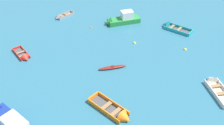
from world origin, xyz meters
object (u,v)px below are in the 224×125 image
at_px(rowboat_white_midfield_left, 215,86).
at_px(mooring_buoy_between_boats_right, 185,50).
at_px(rowboat_red_back_row_right, 24,57).
at_px(mooring_buoy_outer_edge, 91,28).
at_px(rowboat_orange_back_row_center, 118,114).
at_px(motor_launch_green_far_left, 122,20).
at_px(kayak_maroon_midfield_right, 112,67).
at_px(motor_launch_deep_blue_far_back, 10,125).
at_px(mooring_buoy_between_boats_left, 134,43).
at_px(rowboat_turquoise_back_row_left, 170,27).
at_px(rowboat_grey_cluster_inner, 61,17).

xyz_separation_m(rowboat_white_midfield_left, mooring_buoy_between_boats_right, (-0.83, 6.88, -0.20)).
bearing_deg(mooring_buoy_between_boats_right, rowboat_red_back_row_right, -179.11).
relative_size(rowboat_white_midfield_left, mooring_buoy_between_boats_right, 12.06).
height_order(rowboat_red_back_row_right, rowboat_white_midfield_left, rowboat_white_midfield_left).
bearing_deg(mooring_buoy_outer_edge, rowboat_orange_back_row_center, -82.10).
bearing_deg(rowboat_red_back_row_right, motor_launch_green_far_left, 32.43).
relative_size(kayak_maroon_midfield_right, mooring_buoy_outer_edge, 10.95).
relative_size(motor_launch_deep_blue_far_back, mooring_buoy_outer_edge, 20.47).
distance_m(mooring_buoy_outer_edge, mooring_buoy_between_boats_left, 7.11).
bearing_deg(rowboat_turquoise_back_row_left, rowboat_grey_cluster_inner, 164.61).
height_order(motor_launch_deep_blue_far_back, mooring_buoy_between_boats_right, motor_launch_deep_blue_far_back).
xyz_separation_m(rowboat_orange_back_row_center, rowboat_turquoise_back_row_left, (8.73, 15.37, -0.00)).
distance_m(rowboat_red_back_row_right, mooring_buoy_between_boats_left, 13.47).
distance_m(motor_launch_deep_blue_far_back, motor_launch_green_far_left, 21.39).
bearing_deg(kayak_maroon_midfield_right, mooring_buoy_outer_edge, 103.42).
bearing_deg(motor_launch_deep_blue_far_back, mooring_buoy_between_boats_right, 30.91).
height_order(rowboat_turquoise_back_row_left, mooring_buoy_between_boats_left, rowboat_turquoise_back_row_left).
relative_size(rowboat_red_back_row_right, rowboat_white_midfield_left, 0.72).
relative_size(kayak_maroon_midfield_right, mooring_buoy_between_boats_right, 8.24).
distance_m(rowboat_grey_cluster_inner, motor_launch_green_far_left, 9.10).
bearing_deg(mooring_buoy_between_boats_left, rowboat_white_midfield_left, -52.28).
distance_m(rowboat_red_back_row_right, motor_launch_green_far_left, 14.47).
distance_m(rowboat_red_back_row_right, rowboat_orange_back_row_center, 13.92).
bearing_deg(mooring_buoy_outer_edge, rowboat_red_back_row_right, -139.20).
bearing_deg(mooring_buoy_outer_edge, motor_launch_green_far_left, 12.94).
bearing_deg(rowboat_orange_back_row_center, mooring_buoy_outer_edge, 97.90).
bearing_deg(rowboat_red_back_row_right, rowboat_grey_cluster_inner, 71.22).
relative_size(motor_launch_deep_blue_far_back, motor_launch_green_far_left, 1.12).
relative_size(rowboat_turquoise_back_row_left, rowboat_grey_cluster_inner, 1.39).
bearing_deg(motor_launch_green_far_left, rowboat_turquoise_back_row_left, -16.64).
xyz_separation_m(motor_launch_deep_blue_far_back, mooring_buoy_between_boats_right, (18.11, 10.84, -0.68)).
bearing_deg(mooring_buoy_between_boats_right, mooring_buoy_between_boats_left, 162.34).
bearing_deg(rowboat_red_back_row_right, rowboat_white_midfield_left, -18.14).
relative_size(rowboat_orange_back_row_center, mooring_buoy_between_boats_left, 10.23).
relative_size(kayak_maroon_midfield_right, motor_launch_deep_blue_far_back, 0.53).
distance_m(mooring_buoy_between_boats_right, mooring_buoy_between_boats_left, 6.25).
height_order(rowboat_red_back_row_right, mooring_buoy_outer_edge, rowboat_red_back_row_right).
bearing_deg(kayak_maroon_midfield_right, mooring_buoy_between_boats_left, 57.38).
height_order(rowboat_turquoise_back_row_left, kayak_maroon_midfield_right, rowboat_turquoise_back_row_left).
distance_m(rowboat_white_midfield_left, mooring_buoy_between_boats_right, 6.93).
bearing_deg(mooring_buoy_between_boats_left, motor_launch_deep_blue_far_back, -133.64).
height_order(motor_launch_deep_blue_far_back, mooring_buoy_between_boats_left, motor_launch_deep_blue_far_back).
xyz_separation_m(motor_launch_green_far_left, mooring_buoy_outer_edge, (-4.39, -1.01, -0.56)).
bearing_deg(rowboat_red_back_row_right, motor_launch_deep_blue_far_back, -83.85).
xyz_separation_m(rowboat_turquoise_back_row_left, motor_launch_green_far_left, (-6.61, 1.97, 0.36)).
bearing_deg(rowboat_white_midfield_left, mooring_buoy_between_boats_left, 127.72).
xyz_separation_m(rowboat_red_back_row_right, rowboat_turquoise_back_row_left, (18.82, 5.78, 0.05)).
bearing_deg(motor_launch_deep_blue_far_back, rowboat_orange_back_row_center, 6.10).
distance_m(rowboat_grey_cluster_inner, mooring_buoy_between_boats_right, 18.59).
height_order(rowboat_grey_cluster_inner, mooring_buoy_between_boats_right, rowboat_grey_cluster_inner).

